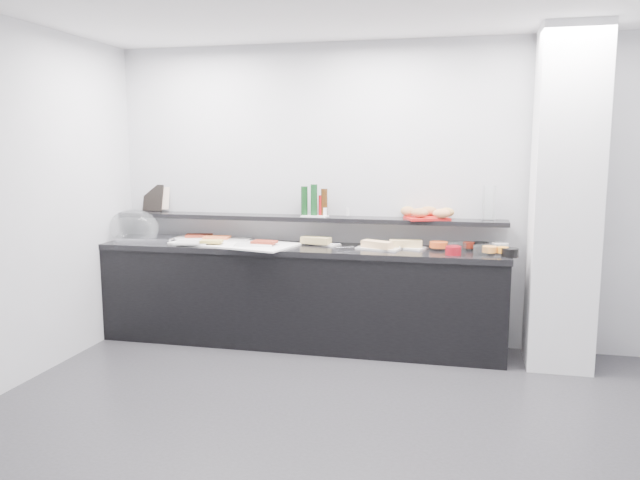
% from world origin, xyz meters
% --- Properties ---
extents(ground, '(5.00, 5.00, 0.00)m').
position_xyz_m(ground, '(0.00, 0.00, 0.00)').
color(ground, '#2D2D30').
rests_on(ground, ground).
extents(back_wall, '(5.00, 0.02, 2.70)m').
position_xyz_m(back_wall, '(0.00, 2.00, 1.35)').
color(back_wall, '#B2B4B9').
rests_on(back_wall, ground).
extents(column, '(0.50, 0.50, 2.70)m').
position_xyz_m(column, '(1.50, 1.65, 1.35)').
color(column, white).
rests_on(column, ground).
extents(buffet_cabinet, '(3.60, 0.60, 0.85)m').
position_xyz_m(buffet_cabinet, '(-0.70, 1.70, 0.42)').
color(buffet_cabinet, black).
rests_on(buffet_cabinet, ground).
extents(counter_top, '(3.62, 0.62, 0.05)m').
position_xyz_m(counter_top, '(-0.70, 1.70, 0.88)').
color(counter_top, black).
rests_on(counter_top, buffet_cabinet).
extents(wall_shelf, '(3.60, 0.25, 0.04)m').
position_xyz_m(wall_shelf, '(-0.70, 1.88, 1.13)').
color(wall_shelf, black).
rests_on(wall_shelf, back_wall).
extents(cloche_base, '(0.55, 0.39, 0.04)m').
position_xyz_m(cloche_base, '(-2.16, 1.70, 0.92)').
color(cloche_base, '#B4B5BB').
rests_on(cloche_base, counter_top).
extents(cloche_dome, '(0.51, 0.35, 0.34)m').
position_xyz_m(cloche_dome, '(-2.29, 1.66, 1.03)').
color(cloche_dome, white).
rests_on(cloche_dome, cloche_base).
extents(linen_runner, '(1.21, 0.78, 0.01)m').
position_xyz_m(linen_runner, '(-1.29, 1.67, 0.91)').
color(linen_runner, white).
rests_on(linen_runner, counter_top).
extents(platter_meat_a, '(0.39, 0.31, 0.01)m').
position_xyz_m(platter_meat_a, '(-1.76, 1.83, 0.92)').
color(platter_meat_a, white).
rests_on(platter_meat_a, linen_runner).
extents(food_meat_a, '(0.28, 0.22, 0.02)m').
position_xyz_m(food_meat_a, '(-1.72, 1.85, 0.94)').
color(food_meat_a, maroon).
rests_on(food_meat_a, platter_meat_a).
extents(platter_salmon, '(0.32, 0.22, 0.01)m').
position_xyz_m(platter_salmon, '(-1.37, 1.82, 0.92)').
color(platter_salmon, silver).
rests_on(platter_salmon, linen_runner).
extents(food_salmon, '(0.25, 0.17, 0.02)m').
position_xyz_m(food_salmon, '(-1.51, 1.79, 0.94)').
color(food_salmon, orange).
rests_on(food_salmon, platter_salmon).
extents(platter_cheese, '(0.32, 0.24, 0.01)m').
position_xyz_m(platter_cheese, '(-1.65, 1.54, 0.92)').
color(platter_cheese, white).
rests_on(platter_cheese, linen_runner).
extents(food_cheese, '(0.21, 0.16, 0.02)m').
position_xyz_m(food_cheese, '(-1.46, 1.54, 0.94)').
color(food_cheese, '#D4B852').
rests_on(food_cheese, platter_cheese).
extents(platter_meat_b, '(0.36, 0.27, 0.01)m').
position_xyz_m(platter_meat_b, '(-1.07, 1.58, 0.92)').
color(platter_meat_b, white).
rests_on(platter_meat_b, linen_runner).
extents(food_meat_b, '(0.22, 0.15, 0.02)m').
position_xyz_m(food_meat_b, '(-0.99, 1.61, 0.94)').
color(food_meat_b, maroon).
rests_on(food_meat_b, platter_meat_b).
extents(sandwich_plate_left, '(0.34, 0.25, 0.01)m').
position_xyz_m(sandwich_plate_left, '(-0.51, 1.82, 0.91)').
color(sandwich_plate_left, white).
rests_on(sandwich_plate_left, counter_top).
extents(sandwich_food_left, '(0.28, 0.16, 0.06)m').
position_xyz_m(sandwich_food_left, '(-0.56, 1.78, 0.94)').
color(sandwich_food_left, tan).
rests_on(sandwich_food_left, sandwich_plate_left).
extents(tongs_left, '(0.16, 0.04, 0.01)m').
position_xyz_m(tongs_left, '(-0.42, 1.77, 0.92)').
color(tongs_left, '#ACAEB3').
rests_on(tongs_left, sandwich_plate_left).
extents(sandwich_plate_mid, '(0.39, 0.23, 0.01)m').
position_xyz_m(sandwich_plate_mid, '(0.01, 1.68, 0.91)').
color(sandwich_plate_mid, silver).
rests_on(sandwich_plate_mid, counter_top).
extents(sandwich_food_mid, '(0.29, 0.21, 0.06)m').
position_xyz_m(sandwich_food_mid, '(0.00, 1.67, 0.94)').
color(sandwich_food_mid, '#E8B879').
rests_on(sandwich_food_mid, sandwich_plate_mid).
extents(tongs_mid, '(0.14, 0.08, 0.01)m').
position_xyz_m(tongs_mid, '(-0.26, 1.61, 0.92)').
color(tongs_mid, '#ACAFB3').
rests_on(tongs_mid, sandwich_plate_mid).
extents(sandwich_plate_right, '(0.43, 0.31, 0.01)m').
position_xyz_m(sandwich_plate_right, '(0.22, 1.82, 0.91)').
color(sandwich_plate_right, white).
rests_on(sandwich_plate_right, counter_top).
extents(sandwich_food_right, '(0.29, 0.15, 0.06)m').
position_xyz_m(sandwich_food_right, '(0.24, 1.78, 0.94)').
color(sandwich_food_right, tan).
rests_on(sandwich_food_right, sandwich_plate_right).
extents(tongs_right, '(0.16, 0.03, 0.01)m').
position_xyz_m(tongs_right, '(0.12, 1.73, 0.92)').
color(tongs_right, silver).
rests_on(tongs_right, sandwich_plate_right).
extents(bowl_glass_fruit, '(0.22, 0.22, 0.07)m').
position_xyz_m(bowl_glass_fruit, '(0.67, 1.78, 0.94)').
color(bowl_glass_fruit, silver).
rests_on(bowl_glass_fruit, counter_top).
extents(fill_glass_fruit, '(0.20, 0.20, 0.05)m').
position_xyz_m(fill_glass_fruit, '(0.52, 1.76, 0.95)').
color(fill_glass_fruit, '#D6511D').
rests_on(fill_glass_fruit, bowl_glass_fruit).
extents(bowl_black_jam, '(0.14, 0.14, 0.07)m').
position_xyz_m(bowl_black_jam, '(0.87, 1.83, 0.94)').
color(bowl_black_jam, black).
rests_on(bowl_black_jam, counter_top).
extents(fill_black_jam, '(0.10, 0.10, 0.05)m').
position_xyz_m(fill_black_jam, '(0.77, 1.80, 0.95)').
color(fill_black_jam, '#5E180D').
rests_on(fill_black_jam, bowl_black_jam).
extents(bowl_glass_cream, '(0.23, 0.23, 0.07)m').
position_xyz_m(bowl_glass_cream, '(0.99, 1.78, 0.94)').
color(bowl_glass_cream, white).
rests_on(bowl_glass_cream, counter_top).
extents(fill_glass_cream, '(0.14, 0.14, 0.05)m').
position_xyz_m(fill_glass_cream, '(1.03, 1.82, 0.95)').
color(fill_glass_cream, white).
rests_on(fill_glass_cream, bowl_glass_cream).
extents(bowl_red_jam, '(0.17, 0.17, 0.07)m').
position_xyz_m(bowl_red_jam, '(0.65, 1.54, 0.94)').
color(bowl_red_jam, maroon).
rests_on(bowl_red_jam, counter_top).
extents(fill_red_jam, '(0.11, 0.11, 0.05)m').
position_xyz_m(fill_red_jam, '(0.65, 1.58, 0.95)').
color(fill_red_jam, '#620E13').
rests_on(fill_red_jam, bowl_red_jam).
extents(bowl_glass_salmon, '(0.22, 0.22, 0.07)m').
position_xyz_m(bowl_glass_salmon, '(0.89, 1.63, 0.94)').
color(bowl_glass_salmon, silver).
rests_on(bowl_glass_salmon, counter_top).
extents(fill_glass_salmon, '(0.14, 0.14, 0.05)m').
position_xyz_m(fill_glass_salmon, '(0.94, 1.61, 0.95)').
color(fill_glass_salmon, '#F99A3C').
rests_on(fill_glass_salmon, bowl_glass_salmon).
extents(bowl_black_fruit, '(0.18, 0.18, 0.07)m').
position_xyz_m(bowl_black_fruit, '(1.09, 1.55, 0.94)').
color(bowl_black_fruit, black).
rests_on(bowl_black_fruit, counter_top).
extents(fill_black_fruit, '(0.10, 0.10, 0.05)m').
position_xyz_m(fill_black_fruit, '(1.04, 1.59, 0.95)').
color(fill_black_fruit, orange).
rests_on(fill_black_fruit, bowl_black_fruit).
extents(framed_print, '(0.23, 0.11, 0.26)m').
position_xyz_m(framed_print, '(-2.26, 1.99, 1.28)').
color(framed_print, black).
rests_on(framed_print, wall_shelf).
extents(print_art, '(0.16, 0.05, 0.22)m').
position_xyz_m(print_art, '(-2.16, 1.98, 1.28)').
color(print_art, beige).
rests_on(print_art, framed_print).
extents(condiment_tray, '(0.24, 0.16, 0.01)m').
position_xyz_m(condiment_tray, '(-0.59, 1.85, 1.16)').
color(condiment_tray, white).
rests_on(condiment_tray, wall_shelf).
extents(bottle_green_a, '(0.08, 0.08, 0.26)m').
position_xyz_m(bottle_green_a, '(-0.69, 1.87, 1.29)').
color(bottle_green_a, '#0E3514').
rests_on(bottle_green_a, condiment_tray).
extents(bottle_brown, '(0.07, 0.07, 0.24)m').
position_xyz_m(bottle_brown, '(-0.51, 1.88, 1.28)').
color(bottle_brown, '#3B200A').
rests_on(bottle_brown, condiment_tray).
extents(bottle_green_b, '(0.08, 0.08, 0.28)m').
position_xyz_m(bottle_green_b, '(-0.60, 1.87, 1.30)').
color(bottle_green_b, '#0F3918').
rests_on(bottle_green_b, condiment_tray).
extents(bottle_hot, '(0.05, 0.05, 0.18)m').
position_xyz_m(bottle_hot, '(-0.54, 1.89, 1.25)').
color(bottle_hot, red).
rests_on(bottle_hot, condiment_tray).
extents(shaker_salt, '(0.04, 0.04, 0.07)m').
position_xyz_m(shaker_salt, '(-0.50, 1.86, 1.20)').
color(shaker_salt, white).
rests_on(shaker_salt, condiment_tray).
extents(shaker_pepper, '(0.03, 0.03, 0.07)m').
position_xyz_m(shaker_pepper, '(-0.30, 1.90, 1.20)').
color(shaker_pepper, silver).
rests_on(shaker_pepper, condiment_tray).
extents(bread_tray, '(0.42, 0.36, 0.02)m').
position_xyz_m(bread_tray, '(0.41, 1.85, 1.16)').
color(bread_tray, '#B51313').
rests_on(bread_tray, wall_shelf).
extents(bread_roll_nw, '(0.14, 0.11, 0.08)m').
position_xyz_m(bread_roll_nw, '(0.23, 1.96, 1.21)').
color(bread_roll_nw, tan).
rests_on(bread_roll_nw, bread_tray).
extents(bread_roll_n, '(0.16, 0.10, 0.08)m').
position_xyz_m(bread_roll_n, '(0.41, 1.99, 1.21)').
color(bread_roll_n, '#B27643').
rests_on(bread_roll_n, bread_tray).
extents(bread_roll_sw, '(0.18, 0.15, 0.08)m').
position_xyz_m(bread_roll_sw, '(0.35, 1.81, 1.21)').
color(bread_roll_sw, '#AC7441').
rests_on(bread_roll_sw, bread_tray).
extents(bread_roll_s, '(0.13, 0.09, 0.08)m').
position_xyz_m(bread_roll_s, '(0.53, 1.79, 1.21)').
color(bread_roll_s, tan).
rests_on(bread_roll_s, bread_tray).
extents(bread_roll_se, '(0.16, 0.11, 0.08)m').
position_xyz_m(bread_roll_se, '(0.53, 1.80, 1.21)').
color(bread_roll_se, '#D78752').
rests_on(bread_roll_se, bread_tray).
extents(bread_roll_midw, '(0.14, 0.11, 0.08)m').
position_xyz_m(bread_roll_midw, '(0.24, 1.90, 1.21)').
color(bread_roll_midw, '#B97A46').
rests_on(bread_roll_midw, bread_tray).
extents(bread_roll_mide, '(0.14, 0.10, 0.08)m').
position_xyz_m(bread_roll_mide, '(0.57, 1.92, 1.21)').
color(bread_roll_mide, tan).
rests_on(bread_roll_mide, bread_tray).
extents(carafe, '(0.13, 0.13, 0.30)m').
position_xyz_m(carafe, '(0.93, 1.89, 1.30)').
color(carafe, white).
rests_on(carafe, wall_shelf).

